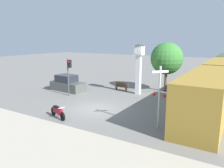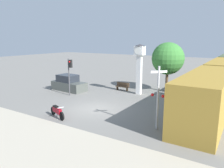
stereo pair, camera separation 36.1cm
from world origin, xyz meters
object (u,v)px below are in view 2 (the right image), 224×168
motorcycle (57,111)px  bench (122,86)px  parked_car (69,84)px  traffic_light (70,70)px  freight_train (223,76)px  street_tree (168,59)px  railroad_crossing_signal (158,96)px  clock_tower (139,62)px

motorcycle → bench: size_ratio=1.30×
bench → parked_car: 6.19m
motorcycle → traffic_light: traffic_light is taller
traffic_light → bench: traffic_light is taller
freight_train → parked_car: size_ratio=7.50×
parked_car → street_tree: bearing=33.7°
traffic_light → parked_car: bearing=137.3°
traffic_light → railroad_crossing_signal: (10.74, -3.45, -0.41)m
street_tree → railroad_crossing_signal: bearing=-74.8°
motorcycle → clock_tower: (2.11, 9.77, 3.00)m
traffic_light → clock_tower: bearing=37.5°
railroad_crossing_signal → traffic_light: bearing=162.2°
traffic_light → bench: (3.40, 4.97, -2.17)m
freight_train → street_tree: street_tree is taller
freight_train → motorcycle: bearing=-119.6°
traffic_light → parked_car: size_ratio=0.89×
traffic_light → street_tree: size_ratio=0.70×
motorcycle → parked_car: bearing=147.3°
clock_tower → freight_train: clock_tower is taller
traffic_light → railroad_crossing_signal: size_ratio=0.93×
railroad_crossing_signal → parked_car: (-12.60, 5.16, -1.50)m
freight_train → bench: size_ratio=20.29×
traffic_light → street_tree: bearing=42.3°
clock_tower → traffic_light: size_ratio=1.37×
parked_car → traffic_light: bearing=-38.2°
clock_tower → freight_train: 10.19m
motorcycle → traffic_light: 6.85m
clock_tower → traffic_light: 7.27m
railroad_crossing_signal → parked_car: size_ratio=0.96×
clock_tower → railroad_crossing_signal: (5.00, -7.84, -1.21)m
clock_tower → street_tree: (2.12, 2.75, 0.23)m
street_tree → parked_car: size_ratio=1.27×
freight_train → bench: freight_train is taller
motorcycle → railroad_crossing_signal: railroad_crossing_signal is taller
clock_tower → freight_train: bearing=42.9°
freight_train → railroad_crossing_signal: railroad_crossing_signal is taller
freight_train → parked_car: 17.74m
clock_tower → railroad_crossing_signal: bearing=-57.5°
motorcycle → freight_train: 19.15m
railroad_crossing_signal → parked_car: bearing=157.7°
railroad_crossing_signal → street_tree: (-2.89, 10.59, 1.44)m
clock_tower → street_tree: bearing=52.4°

